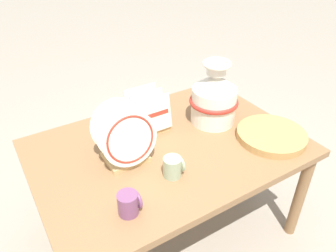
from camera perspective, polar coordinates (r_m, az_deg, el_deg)
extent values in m
plane|color=gray|center=(1.95, 0.00, -17.16)|extent=(14.00, 14.00, 0.00)
cube|color=olive|center=(1.55, 0.00, -3.91)|extent=(1.24, 0.86, 0.03)
cylinder|color=olive|center=(1.86, 21.97, -11.20)|extent=(0.06, 0.06, 0.55)
cylinder|color=olive|center=(1.89, -21.52, -10.20)|extent=(0.06, 0.06, 0.55)
cylinder|color=olive|center=(2.25, 7.28, -0.10)|extent=(0.06, 0.06, 0.55)
cylinder|color=white|center=(1.69, 7.91, 3.62)|extent=(0.23, 0.23, 0.19)
cone|color=white|center=(1.63, 8.28, 7.70)|extent=(0.23, 0.23, 0.08)
cylinder|color=white|center=(1.60, 8.47, 9.82)|extent=(0.10, 0.10, 0.05)
torus|color=white|center=(1.59, 8.55, 10.68)|extent=(0.14, 0.14, 0.02)
torus|color=#B72D23|center=(1.68, 7.97, 4.29)|extent=(0.25, 0.25, 0.02)
cube|color=tan|center=(1.47, -7.38, -5.36)|extent=(0.18, 0.15, 0.02)
cylinder|color=tan|center=(1.47, -10.70, -3.54)|extent=(0.01, 0.01, 0.06)
cylinder|color=tan|center=(1.51, -6.35, -2.07)|extent=(0.01, 0.01, 0.06)
cylinder|color=silver|center=(1.34, -6.59, -2.36)|extent=(0.24, 0.05, 0.24)
torus|color=#B23323|center=(1.34, -6.55, -2.39)|extent=(0.21, 0.05, 0.21)
cylinder|color=silver|center=(1.39, -7.77, -1.01)|extent=(0.24, 0.05, 0.24)
cylinder|color=silver|center=(1.44, -8.88, 0.25)|extent=(0.24, 0.05, 0.24)
cube|color=tan|center=(1.66, -3.40, 0.01)|extent=(0.18, 0.15, 0.02)
cylinder|color=tan|center=(1.66, -6.34, 1.61)|extent=(0.01, 0.01, 0.06)
cylinder|color=tan|center=(1.71, -2.59, 2.78)|extent=(0.01, 0.01, 0.06)
cube|color=silver|center=(1.56, -2.36, 2.00)|extent=(0.18, 0.04, 0.17)
cube|color=silver|center=(1.61, -3.52, 3.04)|extent=(0.18, 0.04, 0.17)
cube|color=silver|center=(1.66, -4.61, 4.01)|extent=(0.18, 0.04, 0.17)
cube|color=#B23323|center=(1.56, -2.33, 1.98)|extent=(0.15, 0.01, 0.02)
cylinder|color=tan|center=(1.66, 17.48, -1.93)|extent=(0.33, 0.33, 0.01)
cylinder|color=tan|center=(1.66, 17.53, -1.68)|extent=(0.33, 0.33, 0.01)
cylinder|color=tan|center=(1.65, 17.58, -1.43)|extent=(0.33, 0.33, 0.01)
cylinder|color=tan|center=(1.65, 17.63, -1.17)|extent=(0.33, 0.33, 0.01)
cylinder|color=#9EB28E|center=(1.35, 0.75, -7.18)|extent=(0.08, 0.08, 0.09)
torus|color=#9EB28E|center=(1.37, 2.11, -6.57)|extent=(0.01, 0.07, 0.07)
cylinder|color=#7A4770|center=(1.22, -6.98, -13.30)|extent=(0.08, 0.08, 0.09)
torus|color=#7A4770|center=(1.23, -5.35, -12.60)|extent=(0.01, 0.07, 0.07)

